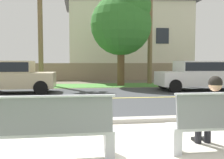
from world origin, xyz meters
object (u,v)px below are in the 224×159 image
object	(u,v)px
car_beige_near	(9,75)
shade_tree_left	(123,20)
seated_person_white	(212,110)
bench_left	(48,130)
car_white_far	(198,74)

from	to	relation	value
car_beige_near	shade_tree_left	size ratio (longest dim) A/B	0.68
shade_tree_left	seated_person_white	bearing A→B (deg)	-92.87
seated_person_white	shade_tree_left	world-z (taller)	shade_tree_left
car_beige_near	bench_left	bearing A→B (deg)	-72.07
car_beige_near	shade_tree_left	bearing A→B (deg)	27.38
seated_person_white	car_beige_near	bearing A→B (deg)	122.73
seated_person_white	shade_tree_left	distance (m)	12.24
bench_left	car_beige_near	bearing A→B (deg)	107.93
car_white_far	seated_person_white	bearing A→B (deg)	-115.30
bench_left	car_white_far	xyz separation A→B (m)	(6.74, 8.76, 0.39)
shade_tree_left	car_beige_near	bearing A→B (deg)	-152.62
seated_person_white	car_white_far	size ratio (longest dim) A/B	0.29
seated_person_white	shade_tree_left	xyz separation A→B (m)	(0.59, 11.74, 3.41)
car_white_far	shade_tree_left	xyz separation A→B (m)	(-3.47, 3.16, 3.23)
seated_person_white	car_beige_near	xyz separation A→B (m)	(-5.52, 8.58, 0.18)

